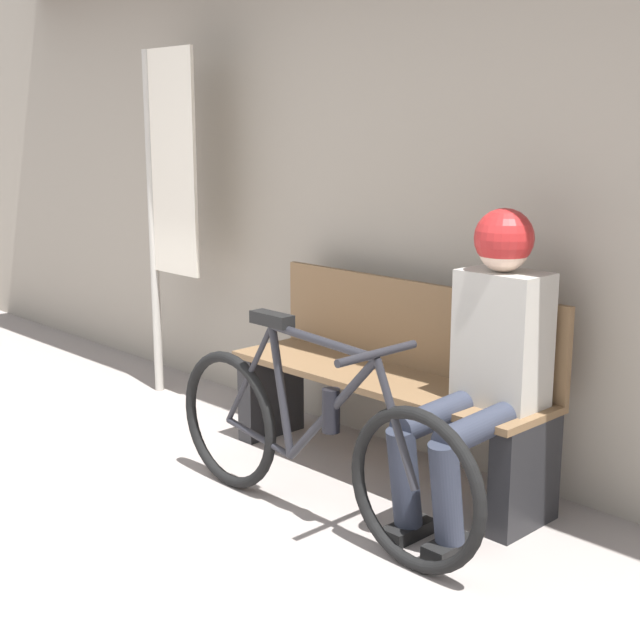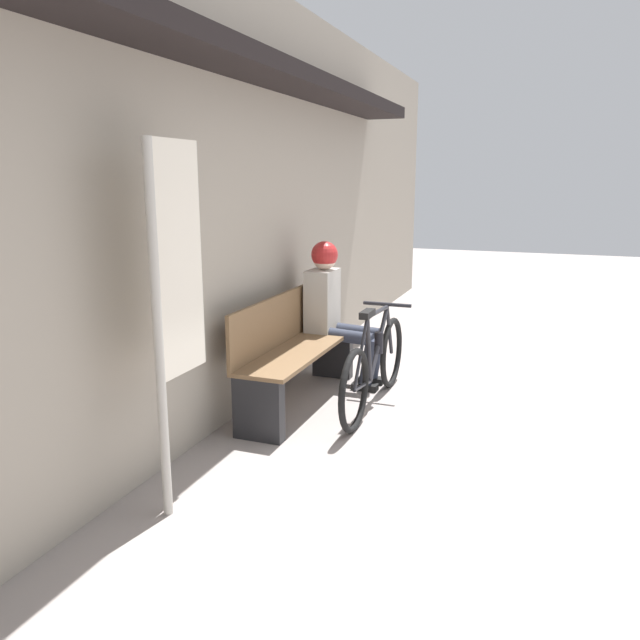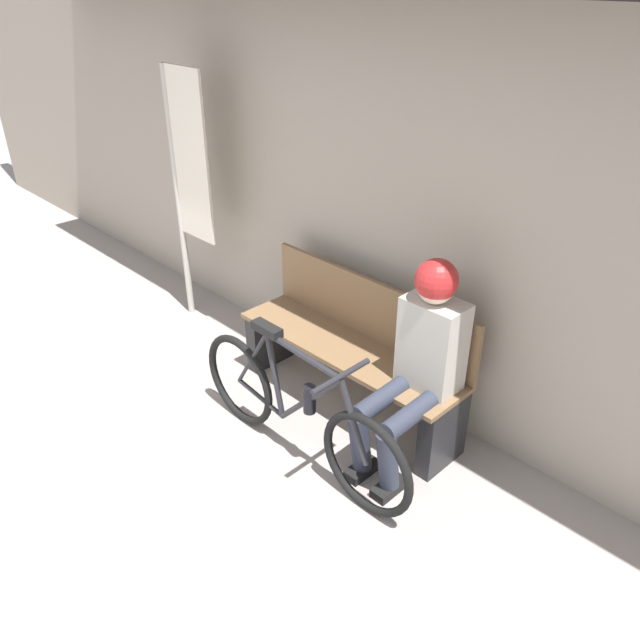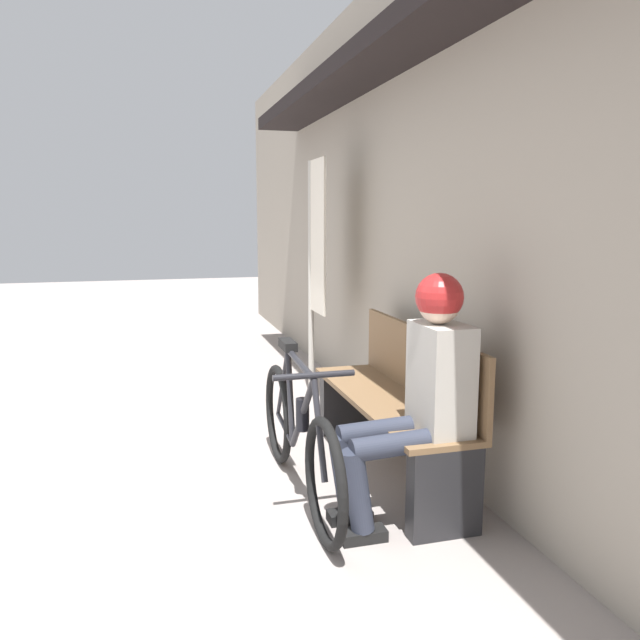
{
  "view_description": "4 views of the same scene",
  "coord_description": "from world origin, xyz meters",
  "px_view_note": "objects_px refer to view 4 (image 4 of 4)",
  "views": [
    {
      "loc": [
        2.89,
        -0.31,
        1.55
      ],
      "look_at": [
        0.22,
        2.27,
        0.74
      ],
      "focal_mm": 50.0,
      "sensor_mm": 36.0,
      "label": 1
    },
    {
      "loc": [
        -4.02,
        0.7,
        1.76
      ],
      "look_at": [
        0.23,
        2.31,
        0.73
      ],
      "focal_mm": 35.0,
      "sensor_mm": 36.0,
      "label": 2
    },
    {
      "loc": [
        2.58,
        0.09,
        2.54
      ],
      "look_at": [
        0.36,
        2.27,
        0.76
      ],
      "focal_mm": 35.0,
      "sensor_mm": 36.0,
      "label": 3
    },
    {
      "loc": [
        3.62,
        1.21,
        1.51
      ],
      "look_at": [
        0.24,
        2.15,
        0.92
      ],
      "focal_mm": 35.0,
      "sensor_mm": 36.0,
      "label": 4
    }
  ],
  "objects_px": {
    "person_seated": "(421,383)",
    "banner_pole": "(316,252)",
    "bicycle": "(298,437)",
    "park_bench_near": "(395,407)"
  },
  "relations": [
    {
      "from": "person_seated",
      "to": "park_bench_near",
      "type": "bearing_deg",
      "value": 168.81
    },
    {
      "from": "person_seated",
      "to": "banner_pole",
      "type": "relative_size",
      "value": 0.64
    },
    {
      "from": "park_bench_near",
      "to": "person_seated",
      "type": "xyz_separation_m",
      "value": [
        0.59,
        -0.12,
        0.31
      ]
    },
    {
      "from": "park_bench_near",
      "to": "bicycle",
      "type": "relative_size",
      "value": 0.97
    },
    {
      "from": "park_bench_near",
      "to": "bicycle",
      "type": "bearing_deg",
      "value": -76.56
    },
    {
      "from": "park_bench_near",
      "to": "person_seated",
      "type": "distance_m",
      "value": 0.68
    },
    {
      "from": "bicycle",
      "to": "banner_pole",
      "type": "relative_size",
      "value": 0.85
    },
    {
      "from": "park_bench_near",
      "to": "banner_pole",
      "type": "height_order",
      "value": "banner_pole"
    },
    {
      "from": "bicycle",
      "to": "park_bench_near",
      "type": "bearing_deg",
      "value": 103.44
    },
    {
      "from": "banner_pole",
      "to": "bicycle",
      "type": "bearing_deg",
      "value": -18.09
    }
  ]
}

